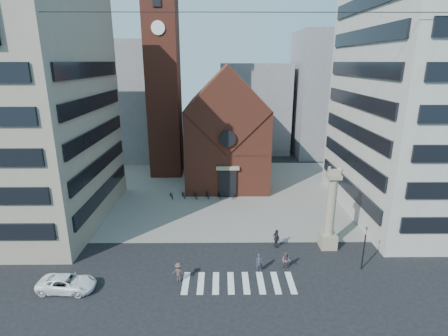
{
  "coord_description": "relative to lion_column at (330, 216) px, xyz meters",
  "views": [
    {
      "loc": [
        -0.93,
        -28.94,
        18.33
      ],
      "look_at": [
        -0.59,
        8.0,
        7.03
      ],
      "focal_mm": 28.0,
      "sensor_mm": 36.0,
      "label": 1
    }
  ],
  "objects": [
    {
      "name": "bg_block_left",
      "position": [
        -30.01,
        37.0,
        7.54
      ],
      "size": [
        16.0,
        14.0,
        22.0
      ],
      "primitive_type": "cube",
      "color": "gray",
      "rests_on": "ground"
    },
    {
      "name": "scooter_4",
      "position": [
        -11.2,
        13.56,
        -2.96
      ],
      "size": [
        1.15,
        1.82,
        0.9
      ],
      "primitive_type": "imported",
      "rotation": [
        0.0,
        0.0,
        0.35
      ],
      "color": "black",
      "rests_on": "piazza"
    },
    {
      "name": "pedestrian_1",
      "position": [
        -5.0,
        -3.93,
        -2.6
      ],
      "size": [
        1.04,
        0.97,
        1.71
      ],
      "primitive_type": "imported",
      "rotation": [
        0.0,
        0.0,
        -0.52
      ],
      "color": "#5A4A48",
      "rests_on": "ground"
    },
    {
      "name": "scooter_5",
      "position": [
        -9.53,
        13.56,
        -2.91
      ],
      "size": [
        1.02,
        1.73,
        1.0
      ],
      "primitive_type": "imported",
      "rotation": [
        0.0,
        0.0,
        0.35
      ],
      "color": "black",
      "rests_on": "piazza"
    },
    {
      "name": "pedestrian_3",
      "position": [
        -14.62,
        -5.67,
        -2.57
      ],
      "size": [
        1.21,
        0.77,
        1.77
      ],
      "primitive_type": "imported",
      "rotation": [
        0.0,
        0.0,
        3.04
      ],
      "color": "#4C3833",
      "rests_on": "ground"
    },
    {
      "name": "bg_block_mid",
      "position": [
        -4.01,
        42.0,
        5.54
      ],
      "size": [
        14.0,
        12.0,
        18.0
      ],
      "primitive_type": "cube",
      "color": "gray",
      "rests_on": "ground"
    },
    {
      "name": "white_car",
      "position": [
        -23.79,
        -6.87,
        -2.81
      ],
      "size": [
        4.8,
        2.42,
        1.3
      ],
      "primitive_type": "imported",
      "rotation": [
        0.0,
        0.0,
        1.51
      ],
      "color": "white",
      "rests_on": "ground"
    },
    {
      "name": "bg_block_right",
      "position": [
        11.99,
        39.0,
        8.54
      ],
      "size": [
        16.0,
        14.0,
        24.0
      ],
      "primitive_type": "cube",
      "color": "gray",
      "rests_on": "ground"
    },
    {
      "name": "scooter_0",
      "position": [
        -17.87,
        13.56,
        -2.96
      ],
      "size": [
        1.15,
        1.82,
        0.9
      ],
      "primitive_type": "imported",
      "rotation": [
        0.0,
        0.0,
        0.35
      ],
      "color": "black",
      "rests_on": "piazza"
    },
    {
      "name": "pedestrian_2",
      "position": [
        -5.29,
        0.0,
        -2.47
      ],
      "size": [
        0.91,
        1.26,
        1.98
      ],
      "primitive_type": "imported",
      "rotation": [
        0.0,
        0.0,
        1.99
      ],
      "color": "black",
      "rests_on": "ground"
    },
    {
      "name": "building_right",
      "position": [
        13.99,
        9.0,
        12.54
      ],
      "size": [
        18.0,
        22.0,
        32.0
      ],
      "primitive_type": "cube",
      "color": "#BCB8AA",
      "rests_on": "ground"
    },
    {
      "name": "ground",
      "position": [
        -10.01,
        -3.0,
        -3.46
      ],
      "size": [
        120.0,
        120.0,
        0.0
      ],
      "primitive_type": "plane",
      "color": "black",
      "rests_on": "ground"
    },
    {
      "name": "scooter_2",
      "position": [
        -14.54,
        13.56,
        -2.96
      ],
      "size": [
        1.15,
        1.82,
        0.9
      ],
      "primitive_type": "imported",
      "rotation": [
        0.0,
        0.0,
        0.35
      ],
      "color": "black",
      "rests_on": "piazza"
    },
    {
      "name": "zebra_crossing",
      "position": [
        -9.46,
        -6.0,
        -3.45
      ],
      "size": [
        10.2,
        3.2,
        0.01
      ],
      "primitive_type": null,
      "color": "white",
      "rests_on": "ground"
    },
    {
      "name": "scooter_3",
      "position": [
        -12.87,
        13.56,
        -2.91
      ],
      "size": [
        1.02,
        1.73,
        1.0
      ],
      "primitive_type": "imported",
      "rotation": [
        0.0,
        0.0,
        0.35
      ],
      "color": "black",
      "rests_on": "piazza"
    },
    {
      "name": "scooter_1",
      "position": [
        -16.2,
        13.56,
        -2.91
      ],
      "size": [
        1.02,
        1.73,
        1.0
      ],
      "primitive_type": "imported",
      "rotation": [
        0.0,
        0.0,
        0.35
      ],
      "color": "black",
      "rests_on": "piazza"
    },
    {
      "name": "campanile",
      "position": [
        -20.01,
        25.0,
        12.28
      ],
      "size": [
        5.5,
        5.5,
        31.2
      ],
      "color": "brown",
      "rests_on": "ground"
    },
    {
      "name": "piazza",
      "position": [
        -10.01,
        16.0,
        -3.43
      ],
      "size": [
        46.0,
        30.0,
        0.05
      ],
      "primitive_type": "cube",
      "color": "gray",
      "rests_on": "ground"
    },
    {
      "name": "building_left",
      "position": [
        -34.01,
        7.0,
        9.54
      ],
      "size": [
        18.0,
        20.0,
        26.0
      ],
      "primitive_type": "cube",
      "color": "gray",
      "rests_on": "ground"
    },
    {
      "name": "lion_column",
      "position": [
        0.0,
        0.0,
        0.0
      ],
      "size": [
        1.63,
        1.6,
        8.68
      ],
      "color": "#9C9071",
      "rests_on": "ground"
    },
    {
      "name": "church",
      "position": [
        -10.01,
        22.04,
        4.53
      ],
      "size": [
        12.0,
        16.65,
        18.0
      ],
      "color": "brown",
      "rests_on": "ground"
    },
    {
      "name": "traffic_light",
      "position": [
        1.99,
        -4.0,
        -1.17
      ],
      "size": [
        0.13,
        0.16,
        4.3
      ],
      "color": "black",
      "rests_on": "ground"
    },
    {
      "name": "pedestrian_0",
      "position": [
        -7.5,
        -4.3,
        -2.57
      ],
      "size": [
        0.67,
        0.45,
        1.78
      ],
      "primitive_type": "imported",
      "rotation": [
        0.0,
        0.0,
        0.04
      ],
      "color": "#312E40",
      "rests_on": "ground"
    }
  ]
}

